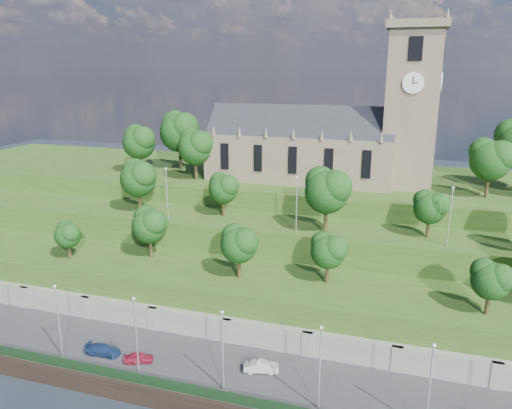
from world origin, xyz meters
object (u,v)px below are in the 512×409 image
(church, at_px, (328,138))
(car_middle, at_px, (261,366))
(car_right, at_px, (103,350))
(car_left, at_px, (139,358))

(church, xyz_separation_m, car_middle, (0.07, -39.40, -19.88))
(church, distance_m, car_middle, 44.13)
(church, relative_size, car_right, 9.22)
(church, distance_m, car_right, 49.84)
(car_right, bearing_deg, car_middle, -86.13)
(car_right, bearing_deg, car_left, -94.75)
(car_middle, xyz_separation_m, car_right, (-18.56, -2.38, -0.03))
(car_middle, bearing_deg, car_right, 82.34)
(car_left, xyz_separation_m, car_right, (-4.77, 0.11, 0.04))
(car_middle, distance_m, car_right, 18.71)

